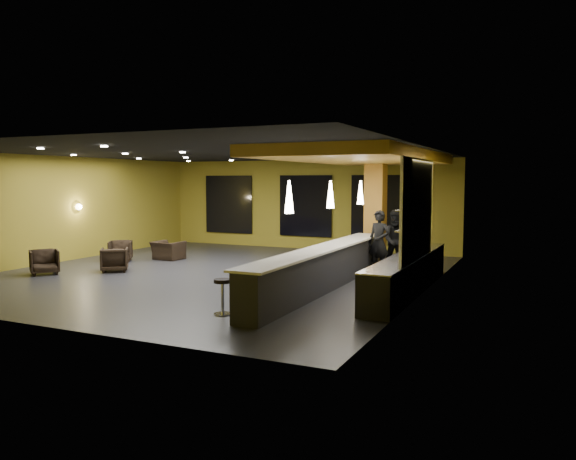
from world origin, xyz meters
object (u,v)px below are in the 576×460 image
at_px(bar_counter, 323,269).
at_px(bar_stool_4, 336,250).
at_px(pendant_2, 360,192).
at_px(bar_stool_1, 257,280).
at_px(pendant_1, 330,194).
at_px(staff_b, 397,241).
at_px(column, 375,210).
at_px(prep_counter, 408,275).
at_px(bar_stool_2, 289,266).
at_px(bar_stool_0, 223,292).
at_px(staff_c, 412,245).
at_px(bar_stool_3, 323,260).
at_px(armchair_a, 44,262).
at_px(armchair_b, 114,260).
at_px(pendant_0, 289,197).
at_px(armchair_c, 120,251).
at_px(armchair_d, 168,250).
at_px(staff_a, 379,242).

relative_size(bar_counter, bar_stool_4, 9.69).
xyz_separation_m(pendant_2, bar_stool_1, (-0.88, -4.83, -1.88)).
bearing_deg(bar_stool_1, bar_counter, 64.38).
height_order(pendant_1, staff_b, pendant_1).
relative_size(column, staff_b, 1.91).
distance_m(prep_counter, bar_stool_2, 2.96).
relative_size(bar_stool_0, bar_stool_1, 1.00).
relative_size(pendant_2, staff_b, 0.38).
distance_m(bar_counter, column, 4.77).
xyz_separation_m(staff_c, bar_stool_3, (-2.17, -1.57, -0.37)).
distance_m(column, bar_stool_2, 4.87).
xyz_separation_m(column, pendant_2, (0.00, -1.60, 0.60)).
xyz_separation_m(armchair_a, armchair_b, (1.47, 1.25, -0.00)).
bearing_deg(pendant_0, pendant_1, 90.00).
bearing_deg(staff_b, bar_stool_3, -148.72).
bearing_deg(armchair_a, bar_stool_0, -68.64).
relative_size(armchair_b, bar_stool_0, 1.07).
relative_size(armchair_c, armchair_d, 0.79).
bearing_deg(bar_stool_0, bar_stool_4, 90.51).
distance_m(pendant_2, armchair_a, 9.38).
height_order(prep_counter, armchair_a, prep_counter).
height_order(pendant_2, bar_stool_1, pendant_2).
height_order(column, bar_stool_1, column).
bearing_deg(pendant_1, bar_counter, -90.00).
xyz_separation_m(armchair_a, armchair_d, (1.38, 3.97, -0.05)).
height_order(bar_stool_0, bar_stool_4, bar_stool_4).
bearing_deg(bar_stool_4, armchair_c, -166.10).
distance_m(pendant_0, bar_stool_0, 2.46).
relative_size(staff_a, armchair_d, 1.93).
xyz_separation_m(bar_stool_1, bar_stool_4, (-0.05, 5.30, 0.06)).
bearing_deg(armchair_c, staff_a, -27.08).
height_order(prep_counter, column, column).
relative_size(staff_a, armchair_a, 2.35).
relative_size(bar_counter, pendant_2, 11.43).
distance_m(pendant_1, armchair_b, 6.95).
distance_m(bar_counter, armchair_d, 7.25).
bearing_deg(pendant_0, staff_a, 82.76).
relative_size(staff_a, bar_stool_1, 2.53).
bearing_deg(staff_c, armchair_b, -138.42).
bearing_deg(bar_stool_4, pendant_0, -80.33).
bearing_deg(bar_stool_3, staff_b, 46.85).
relative_size(column, bar_stool_2, 4.22).
xyz_separation_m(prep_counter, staff_a, (-1.38, 2.35, 0.49)).
bearing_deg(prep_counter, bar_stool_2, -169.69).
height_order(armchair_b, bar_stool_4, bar_stool_4).
bearing_deg(bar_stool_2, bar_stool_4, 90.42).
bearing_deg(staff_c, pendant_0, -86.40).
height_order(bar_counter, staff_c, staff_c).
height_order(bar_stool_1, bar_stool_4, bar_stool_4).
xyz_separation_m(bar_counter, armchair_a, (-8.11, -1.28, -0.14)).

